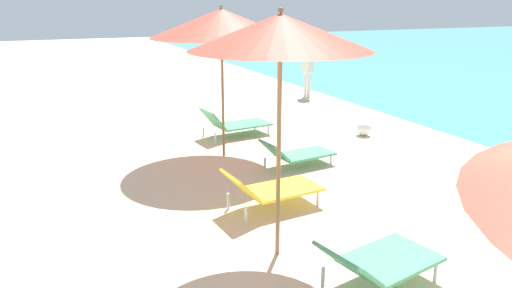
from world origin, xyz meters
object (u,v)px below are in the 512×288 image
lounger_farthest_inland (296,153)px  lounger_second_inland (378,261)px  person_walking_mid (308,66)px  umbrella_second (280,33)px  lounger_farthest_shoreside (234,123)px  lounger_second_shoreside (271,188)px  umbrella_farthest (221,23)px  beach_ball (364,128)px

lounger_farthest_inland → lounger_second_inland: bearing=-111.9°
lounger_farthest_inland → person_walking_mid: bearing=52.6°
umbrella_second → lounger_farthest_shoreside: size_ratio=1.81×
lounger_second_shoreside → lounger_farthest_shoreside: 3.91m
lounger_second_inland → umbrella_second: bearing=110.1°
umbrella_second → lounger_farthest_inland: (1.67, 2.62, -2.29)m
umbrella_farthest → beach_ball: size_ratio=8.68×
lounger_second_inland → umbrella_farthest: umbrella_farthest is taller
umbrella_second → lounger_second_inland: umbrella_second is taller
beach_ball → lounger_farthest_shoreside: bearing=156.9°
umbrella_second → lounger_farthest_inland: umbrella_second is taller
umbrella_second → umbrella_farthest: umbrella_second is taller
umbrella_farthest → beach_ball: umbrella_farthest is taller
lounger_second_shoreside → beach_ball: size_ratio=4.45×
lounger_second_inland → lounger_second_shoreside: bearing=83.0°
person_walking_mid → umbrella_second: bearing=52.5°
lounger_second_shoreside → person_walking_mid: size_ratio=0.90×
lounger_second_shoreside → lounger_farthest_shoreside: lounger_farthest_shoreside is taller
lounger_second_shoreside → beach_ball: 4.46m
lounger_second_shoreside → person_walking_mid: (4.64, 7.07, 0.65)m
lounger_second_shoreside → lounger_farthest_shoreside: size_ratio=0.92×
beach_ball → person_walking_mid: bearing=76.2°
umbrella_second → lounger_second_shoreside: size_ratio=1.96×
umbrella_second → beach_ball: (4.03, 3.86, -2.38)m
umbrella_farthest → lounger_farthest_inland: umbrella_farthest is taller
lounger_farthest_shoreside → beach_ball: size_ratio=4.83×
lounger_second_inland → person_walking_mid: bearing=53.4°
person_walking_mid → umbrella_farthest: bearing=39.9°
umbrella_farthest → person_walking_mid: 6.46m
umbrella_farthest → lounger_farthest_inland: size_ratio=2.01×
umbrella_farthest → beach_ball: (3.31, 0.10, -2.31)m
umbrella_farthest → person_walking_mid: umbrella_farthest is taller
umbrella_second → beach_ball: umbrella_second is taller
lounger_second_inland → lounger_farthest_shoreside: bearing=71.7°
lounger_farthest_shoreside → beach_ball: bearing=-29.6°
umbrella_second → lounger_farthest_shoreside: 5.64m
lounger_farthest_inland → beach_ball: lounger_farthest_inland is taller
lounger_second_inland → lounger_farthest_shoreside: size_ratio=0.90×
person_walking_mid → lounger_second_shoreside: bearing=51.0°
lounger_second_inland → umbrella_farthest: bearing=78.0°
lounger_second_inland → beach_ball: lounger_second_inland is taller
lounger_second_inland → umbrella_farthest: size_ratio=0.50×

